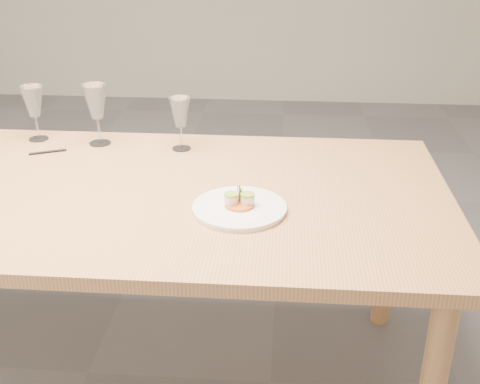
# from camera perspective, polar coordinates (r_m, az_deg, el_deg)

# --- Properties ---
(ground) EXTENTS (7.00, 7.00, 0.00)m
(ground) POSITION_cam_1_polar(r_m,az_deg,el_deg) (2.36, -14.21, -16.24)
(ground) COLOR slate
(ground) RESTS_ON ground
(dining_table) EXTENTS (2.40, 1.00, 0.75)m
(dining_table) POSITION_cam_1_polar(r_m,az_deg,el_deg) (1.98, -16.27, -1.21)
(dining_table) COLOR tan
(dining_table) RESTS_ON ground
(dinner_plate) EXTENTS (0.27, 0.27, 0.07)m
(dinner_plate) POSITION_cam_1_polar(r_m,az_deg,el_deg) (1.71, -0.04, -1.45)
(dinner_plate) COLOR white
(dinner_plate) RESTS_ON dining_table
(ballpoint_pen) EXTENTS (0.12, 0.06, 0.01)m
(ballpoint_pen) POSITION_cam_1_polar(r_m,az_deg,el_deg) (2.23, -17.75, 3.65)
(ballpoint_pen) COLOR black
(ballpoint_pen) RESTS_ON dining_table
(wine_glass_0) EXTENTS (0.08, 0.08, 0.20)m
(wine_glass_0) POSITION_cam_1_polar(r_m,az_deg,el_deg) (2.34, -19.02, 8.03)
(wine_glass_0) COLOR white
(wine_glass_0) RESTS_ON dining_table
(wine_glass_1) EXTENTS (0.09, 0.09, 0.22)m
(wine_glass_1) POSITION_cam_1_polar(r_m,az_deg,el_deg) (2.23, -13.51, 8.23)
(wine_glass_1) COLOR white
(wine_glass_1) RESTS_ON dining_table
(wine_glass_2) EXTENTS (0.08, 0.08, 0.19)m
(wine_glass_2) POSITION_cam_1_polar(r_m,az_deg,el_deg) (2.13, -5.71, 7.41)
(wine_glass_2) COLOR white
(wine_glass_2) RESTS_ON dining_table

